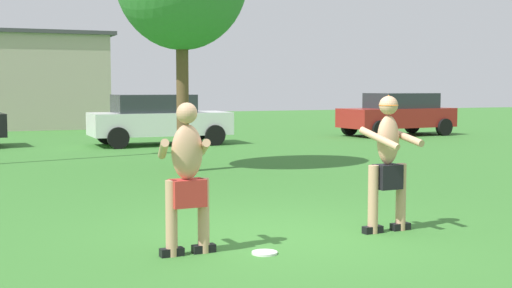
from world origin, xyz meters
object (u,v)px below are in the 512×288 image
at_px(player_with_cap, 388,157).
at_px(car_red_mid_lot, 398,113).
at_px(frisbee, 265,253).
at_px(car_white_far_end, 158,119).
at_px(player_in_red, 187,175).

xyz_separation_m(player_with_cap, car_red_mid_lot, (9.95, 14.63, -0.13)).
xyz_separation_m(player_with_cap, frisbee, (-1.91, -0.50, -0.94)).
xyz_separation_m(car_red_mid_lot, car_white_far_end, (-9.33, -0.67, 0.00)).
distance_m(player_in_red, car_white_far_end, 14.52).
xyz_separation_m(player_with_cap, player_in_red, (-2.70, -0.18, -0.07)).
relative_size(car_red_mid_lot, car_white_far_end, 1.03).
height_order(player_with_cap, car_white_far_end, player_with_cap).
bearing_deg(car_white_far_end, car_red_mid_lot, 4.13).
relative_size(player_with_cap, frisbee, 6.07).
bearing_deg(frisbee, player_in_red, 158.43).
height_order(frisbee, car_red_mid_lot, car_red_mid_lot).
bearing_deg(car_red_mid_lot, player_with_cap, -124.23).
bearing_deg(car_red_mid_lot, player_in_red, -130.50).
distance_m(player_with_cap, car_white_far_end, 13.97).
bearing_deg(car_white_far_end, player_in_red, -103.22).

